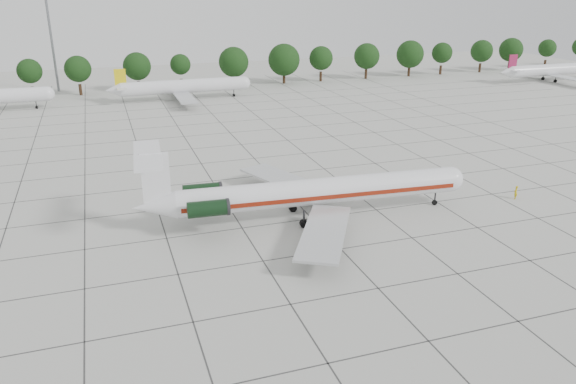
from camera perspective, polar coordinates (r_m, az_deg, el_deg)
The scene contains 8 objects.
ground at distance 62.63m, azimuth 2.44°, elevation -2.72°, with size 260.00×260.00×0.00m, color beige.
apron_joints at distance 75.86m, azimuth -1.62°, elevation 1.54°, with size 170.00×170.00×0.02m, color #383838.
main_airliner at distance 61.44m, azimuth 1.55°, elevation -0.05°, with size 37.62×29.50×8.82m.
ground_crew at distance 73.30m, azimuth 22.13°, elevation -0.04°, with size 0.61×0.40×1.66m, color #C6A80B.
bg_airliner_c at distance 128.53m, azimuth -10.58°, elevation 10.48°, with size 28.24×27.20×7.40m.
bg_airliner_e at distance 166.41m, azimuth 25.33°, elevation 11.14°, with size 28.24×27.20×7.40m.
tree_line at distance 140.15m, azimuth -15.09°, elevation 12.22°, with size 249.86×8.44×10.22m.
floodlight_mast at distance 146.23m, azimuth -23.02°, elevation 14.94°, with size 1.60×1.60×25.45m.
Camera 1 is at (-20.93, -53.57, 24.80)m, focal length 35.00 mm.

